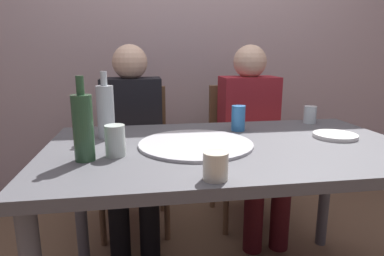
{
  "coord_description": "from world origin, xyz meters",
  "views": [
    {
      "loc": [
        -0.36,
        -1.27,
        1.12
      ],
      "look_at": [
        -0.14,
        0.11,
        0.8
      ],
      "focal_mm": 30.89,
      "sensor_mm": 36.0,
      "label": 1
    }
  ],
  "objects_px": {
    "chair_right": "(244,143)",
    "chair_left": "(134,148)",
    "beer_bottle": "(106,111)",
    "tumbler_far": "(216,166)",
    "wine_bottle": "(83,127)",
    "pizza_tray": "(196,144)",
    "guest_in_sweater": "(132,135)",
    "tumbler_near": "(310,115)",
    "plate_stack": "(335,136)",
    "soda_can": "(238,118)",
    "dining_table": "(229,164)",
    "short_glass": "(115,141)",
    "guest_in_beanie": "(252,130)"
  },
  "relations": [
    {
      "from": "soda_can",
      "to": "chair_left",
      "type": "bearing_deg",
      "value": 130.92
    },
    {
      "from": "tumbler_near",
      "to": "soda_can",
      "type": "xyz_separation_m",
      "value": [
        -0.43,
        -0.11,
        0.02
      ]
    },
    {
      "from": "wine_bottle",
      "to": "beer_bottle",
      "type": "relative_size",
      "value": 1.01
    },
    {
      "from": "dining_table",
      "to": "soda_can",
      "type": "xyz_separation_m",
      "value": [
        0.11,
        0.24,
        0.14
      ]
    },
    {
      "from": "beer_bottle",
      "to": "soda_can",
      "type": "xyz_separation_m",
      "value": [
        0.61,
        0.04,
        -0.06
      ]
    },
    {
      "from": "chair_left",
      "to": "guest_in_beanie",
      "type": "distance_m",
      "value": 0.77
    },
    {
      "from": "dining_table",
      "to": "beer_bottle",
      "type": "xyz_separation_m",
      "value": [
        -0.51,
        0.2,
        0.2
      ]
    },
    {
      "from": "short_glass",
      "to": "chair_left",
      "type": "xyz_separation_m",
      "value": [
        0.04,
        0.92,
        -0.3
      ]
    },
    {
      "from": "pizza_tray",
      "to": "guest_in_beanie",
      "type": "bearing_deg",
      "value": 54.69
    },
    {
      "from": "pizza_tray",
      "to": "soda_can",
      "type": "distance_m",
      "value": 0.34
    },
    {
      "from": "pizza_tray",
      "to": "plate_stack",
      "type": "distance_m",
      "value": 0.64
    },
    {
      "from": "beer_bottle",
      "to": "chair_right",
      "type": "bearing_deg",
      "value": 36.89
    },
    {
      "from": "tumbler_far",
      "to": "beer_bottle",
      "type": "bearing_deg",
      "value": 123.08
    },
    {
      "from": "dining_table",
      "to": "chair_right",
      "type": "relative_size",
      "value": 1.65
    },
    {
      "from": "tumbler_near",
      "to": "guest_in_sweater",
      "type": "relative_size",
      "value": 0.08
    },
    {
      "from": "wine_bottle",
      "to": "chair_left",
      "type": "relative_size",
      "value": 0.33
    },
    {
      "from": "pizza_tray",
      "to": "wine_bottle",
      "type": "xyz_separation_m",
      "value": [
        -0.42,
        -0.13,
        0.11
      ]
    },
    {
      "from": "tumbler_far",
      "to": "soda_can",
      "type": "xyz_separation_m",
      "value": [
        0.25,
        0.6,
        0.02
      ]
    },
    {
      "from": "short_glass",
      "to": "chair_right",
      "type": "distance_m",
      "value": 1.24
    },
    {
      "from": "soda_can",
      "to": "plate_stack",
      "type": "xyz_separation_m",
      "value": [
        0.39,
        -0.2,
        -0.05
      ]
    },
    {
      "from": "short_glass",
      "to": "chair_right",
      "type": "relative_size",
      "value": 0.13
    },
    {
      "from": "chair_left",
      "to": "tumbler_near",
      "type": "bearing_deg",
      "value": 152.81
    },
    {
      "from": "wine_bottle",
      "to": "beer_bottle",
      "type": "xyz_separation_m",
      "value": [
        0.05,
        0.31,
        -0.0
      ]
    },
    {
      "from": "pizza_tray",
      "to": "soda_can",
      "type": "xyz_separation_m",
      "value": [
        0.25,
        0.23,
        0.06
      ]
    },
    {
      "from": "chair_right",
      "to": "chair_left",
      "type": "bearing_deg",
      "value": 0.0
    },
    {
      "from": "tumbler_far",
      "to": "dining_table",
      "type": "bearing_deg",
      "value": 68.35
    },
    {
      "from": "wine_bottle",
      "to": "tumbler_far",
      "type": "height_order",
      "value": "wine_bottle"
    },
    {
      "from": "soda_can",
      "to": "chair_left",
      "type": "height_order",
      "value": "chair_left"
    },
    {
      "from": "soda_can",
      "to": "plate_stack",
      "type": "height_order",
      "value": "soda_can"
    },
    {
      "from": "dining_table",
      "to": "beer_bottle",
      "type": "distance_m",
      "value": 0.58
    },
    {
      "from": "pizza_tray",
      "to": "guest_in_sweater",
      "type": "xyz_separation_m",
      "value": [
        -0.27,
        0.67,
        -0.12
      ]
    },
    {
      "from": "chair_left",
      "to": "pizza_tray",
      "type": "bearing_deg",
      "value": 108.22
    },
    {
      "from": "tumbler_near",
      "to": "chair_left",
      "type": "height_order",
      "value": "chair_left"
    },
    {
      "from": "tumbler_near",
      "to": "plate_stack",
      "type": "xyz_separation_m",
      "value": [
        -0.04,
        -0.31,
        -0.04
      ]
    },
    {
      "from": "dining_table",
      "to": "tumbler_near",
      "type": "relative_size",
      "value": 16.29
    },
    {
      "from": "guest_in_sweater",
      "to": "tumbler_near",
      "type": "bearing_deg",
      "value": 160.52
    },
    {
      "from": "wine_bottle",
      "to": "short_glass",
      "type": "bearing_deg",
      "value": 17.88
    },
    {
      "from": "chair_right",
      "to": "guest_in_sweater",
      "type": "bearing_deg",
      "value": 11.46
    },
    {
      "from": "plate_stack",
      "to": "chair_left",
      "type": "distance_m",
      "value": 1.23
    },
    {
      "from": "tumbler_near",
      "to": "guest_in_sweater",
      "type": "xyz_separation_m",
      "value": [
        -0.95,
        0.33,
        -0.16
      ]
    },
    {
      "from": "dining_table",
      "to": "tumbler_far",
      "type": "distance_m",
      "value": 0.41
    },
    {
      "from": "beer_bottle",
      "to": "soda_can",
      "type": "height_order",
      "value": "beer_bottle"
    },
    {
      "from": "beer_bottle",
      "to": "tumbler_far",
      "type": "relative_size",
      "value": 3.45
    },
    {
      "from": "tumbler_far",
      "to": "plate_stack",
      "type": "bearing_deg",
      "value": 32.16
    },
    {
      "from": "wine_bottle",
      "to": "chair_right",
      "type": "bearing_deg",
      "value": 46.79
    },
    {
      "from": "plate_stack",
      "to": "guest_in_sweater",
      "type": "xyz_separation_m",
      "value": [
        -0.91,
        0.64,
        -0.12
      ]
    },
    {
      "from": "short_glass",
      "to": "soda_can",
      "type": "height_order",
      "value": "soda_can"
    },
    {
      "from": "guest_in_sweater",
      "to": "guest_in_beanie",
      "type": "xyz_separation_m",
      "value": [
        0.75,
        0.0,
        0.0
      ]
    },
    {
      "from": "pizza_tray",
      "to": "guest_in_sweater",
      "type": "relative_size",
      "value": 0.4
    },
    {
      "from": "dining_table",
      "to": "wine_bottle",
      "type": "distance_m",
      "value": 0.6
    }
  ]
}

